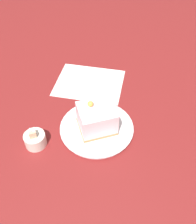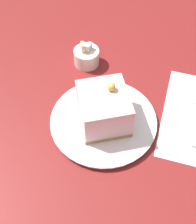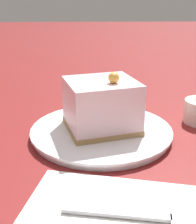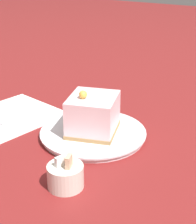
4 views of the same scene
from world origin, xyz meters
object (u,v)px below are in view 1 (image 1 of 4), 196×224
(cake_slice, at_px, (98,118))
(fork, at_px, (84,86))
(plate, at_px, (98,128))
(knife, at_px, (96,78))
(sugar_bowl, at_px, (36,139))

(cake_slice, distance_m, fork, 0.22)
(plate, height_order, fork, plate)
(cake_slice, bearing_deg, knife, -15.20)
(sugar_bowl, bearing_deg, cake_slice, -74.12)
(plate, distance_m, sugar_bowl, 0.19)
(plate, relative_size, sugar_bowl, 3.64)
(cake_slice, xyz_separation_m, sugar_bowl, (-0.05, 0.18, -0.03))
(plate, relative_size, cake_slice, 1.76)
(knife, bearing_deg, plate, -169.78)
(plate, relative_size, knife, 1.38)
(knife, bearing_deg, fork, 148.49)
(plate, bearing_deg, sugar_bowl, 105.86)
(plate, height_order, knife, plate)
(cake_slice, xyz_separation_m, knife, (0.26, 0.00, -0.05))
(cake_slice, xyz_separation_m, fork, (0.21, 0.04, -0.05))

